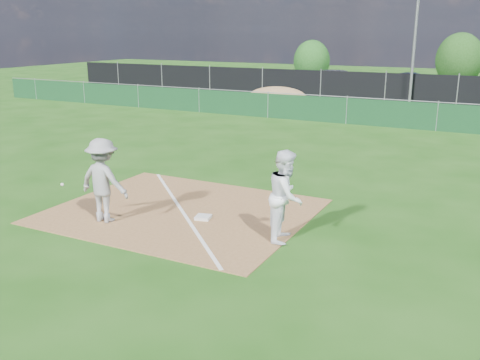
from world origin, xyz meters
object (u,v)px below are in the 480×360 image
object	(u,v)px
tree_left	(312,61)
play_at_first	(103,180)
first_base	(203,217)
tree_mid	(459,60)
car_left	(339,80)
runner	(286,196)
car_mid	(415,85)
light_pole	(415,34)

from	to	relation	value
tree_left	play_at_first	bearing A→B (deg)	-78.18
first_base	tree_mid	xyz separation A→B (m)	(2.12, 33.62, 2.03)
car_left	tree_mid	bearing A→B (deg)	-43.58
runner	car_mid	xyz separation A→B (m)	(-1.96, 27.00, -0.21)
runner	tree_left	xyz separation A→B (m)	(-10.99, 32.12, 0.81)
car_mid	tree_left	size ratio (longest dim) A/B	1.30
light_pole	tree_mid	xyz separation A→B (m)	(1.38, 11.67, -1.92)
first_base	play_at_first	xyz separation A→B (m)	(-1.93, -1.13, 0.93)
first_base	tree_mid	bearing A→B (deg)	86.38
first_base	tree_left	bearing A→B (deg)	105.49
tree_left	tree_mid	bearing A→B (deg)	9.11
play_at_first	car_left	bearing A→B (deg)	96.03
runner	tree_left	world-z (taller)	tree_left
first_base	runner	size ratio (longest dim) A/B	0.18
tree_left	runner	bearing A→B (deg)	-71.11
runner	tree_mid	world-z (taller)	tree_mid
car_left	tree_left	size ratio (longest dim) A/B	1.42
play_at_first	tree_left	bearing A→B (deg)	101.82
runner	first_base	bearing A→B (deg)	71.62
play_at_first	tree_mid	bearing A→B (deg)	83.35
car_left	light_pole	bearing A→B (deg)	-128.33
car_left	tree_left	bearing A→B (deg)	37.31
car_left	car_mid	distance (m)	5.06
car_mid	play_at_first	bearing A→B (deg)	174.69
light_pole	first_base	size ratio (longest dim) A/B	23.73
tree_left	tree_mid	xyz separation A→B (m)	(10.95, 1.76, 0.31)
first_base	play_at_first	size ratio (longest dim) A/B	0.17
car_mid	runner	bearing A→B (deg)	-176.79
runner	car_mid	distance (m)	27.07
first_base	runner	bearing A→B (deg)	-6.78
play_at_first	first_base	bearing A→B (deg)	30.35
light_pole	car_mid	world-z (taller)	light_pole
first_base	car_left	bearing A→B (deg)	100.36
car_mid	tree_mid	distance (m)	7.27
runner	car_left	size ratio (longest dim) A/B	0.39
play_at_first	car_left	xyz separation A→B (m)	(-2.92, 27.62, -0.14)
first_base	car_left	distance (m)	26.94
tree_left	tree_mid	size ratio (longest dim) A/B	0.85
runner	car_left	xyz separation A→B (m)	(-7.01, 26.75, -0.12)
car_left	tree_left	xyz separation A→B (m)	(-3.98, 5.37, 0.93)
runner	play_at_first	bearing A→B (deg)	90.42
tree_mid	light_pole	bearing A→B (deg)	-96.74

